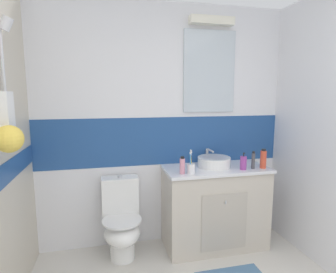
# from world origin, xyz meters

# --- Properties ---
(wall_back_tiled) EXTENTS (3.20, 0.20, 2.50)m
(wall_back_tiled) POSITION_xyz_m (0.01, 2.45, 1.26)
(wall_back_tiled) COLOR white
(wall_back_tiled) RESTS_ON ground_plane
(vanity_cabinet) EXTENTS (1.06, 0.51, 0.85)m
(vanity_cabinet) POSITION_xyz_m (0.48, 2.16, 0.43)
(vanity_cabinet) COLOR beige
(vanity_cabinet) RESTS_ON ground_plane
(sink_basin) EXTENTS (0.33, 0.38, 0.16)m
(sink_basin) POSITION_xyz_m (0.47, 2.18, 0.90)
(sink_basin) COLOR white
(sink_basin) RESTS_ON vanity_cabinet
(toilet) EXTENTS (0.37, 0.50, 0.79)m
(toilet) POSITION_xyz_m (-0.48, 2.16, 0.36)
(toilet) COLOR white
(toilet) RESTS_ON ground_plane
(toothbrush_cup) EXTENTS (0.07, 0.07, 0.22)m
(toothbrush_cup) POSITION_xyz_m (0.16, 1.99, 0.90)
(toothbrush_cup) COLOR white
(toothbrush_cup) RESTS_ON vanity_cabinet
(soap_dispenser) EXTENTS (0.06, 0.06, 0.17)m
(soap_dispenser) POSITION_xyz_m (0.71, 2.01, 0.92)
(soap_dispenser) COLOR #993F99
(soap_dispenser) RESTS_ON vanity_cabinet
(toothpaste_tube_upright) EXTENTS (0.04, 0.04, 0.18)m
(toothpaste_tube_upright) POSITION_xyz_m (0.82, 2.01, 0.93)
(toothpaste_tube_upright) COLOR #4C4C51
(toothpaste_tube_upright) RESTS_ON vanity_cabinet
(shampoo_bottle_tall) EXTENTS (0.06, 0.06, 0.20)m
(shampoo_bottle_tall) POSITION_xyz_m (0.93, 2.01, 0.94)
(shampoo_bottle_tall) COLOR #D84C33
(shampoo_bottle_tall) RESTS_ON vanity_cabinet
(deodorant_spray_can) EXTENTS (0.05, 0.05, 0.17)m
(deodorant_spray_can) POSITION_xyz_m (0.08, 2.00, 0.93)
(deodorant_spray_can) COLOR pink
(deodorant_spray_can) RESTS_ON vanity_cabinet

